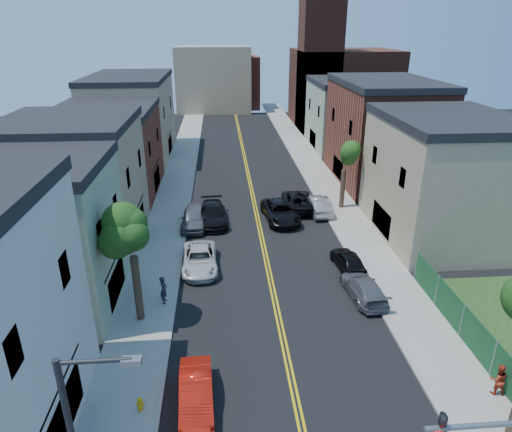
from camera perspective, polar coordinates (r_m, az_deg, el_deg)
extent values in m
cube|color=gray|center=(50.81, -9.87, 4.71)|extent=(3.20, 100.00, 0.15)
cube|color=gray|center=(51.75, 7.88, 5.17)|extent=(3.20, 100.00, 0.15)
cube|color=gray|center=(50.68, -7.90, 4.78)|extent=(0.30, 100.00, 0.15)
cube|color=gray|center=(51.41, 5.97, 5.14)|extent=(0.30, 100.00, 0.15)
cube|color=gray|center=(28.84, -26.49, -2.94)|extent=(9.00, 8.00, 8.50)
cube|color=#998466|center=(36.62, -21.78, 3.51)|extent=(9.00, 10.00, 9.00)
cube|color=brown|center=(46.93, -18.08, 7.40)|extent=(9.00, 12.00, 8.00)
cube|color=#998466|center=(60.14, -15.32, 11.67)|extent=(9.00, 16.00, 9.50)
cube|color=#998466|center=(38.04, 22.35, 4.11)|extent=(9.00, 12.00, 9.00)
cube|color=brown|center=(50.31, 15.57, 9.86)|extent=(9.00, 14.00, 10.00)
cube|color=gray|center=(63.52, 11.32, 12.13)|extent=(9.00, 12.00, 8.50)
cube|color=#4C2319|center=(79.44, 10.84, 15.54)|extent=(16.00, 14.00, 12.00)
cube|color=#4C2319|center=(73.93, 8.01, 19.09)|extent=(6.00, 6.00, 22.00)
cube|color=#998466|center=(90.64, -5.39, 16.70)|extent=(14.00, 8.00, 12.00)
cube|color=brown|center=(94.77, -2.83, 16.42)|extent=(10.00, 8.00, 10.00)
cube|color=#143F1E|center=(26.07, 25.99, -13.70)|extent=(0.04, 15.00, 1.90)
cylinder|color=#34251A|center=(26.38, -14.68, -8.77)|extent=(0.44, 0.44, 3.96)
sphere|color=#193C10|center=(24.44, -15.68, -0.09)|extent=(5.20, 5.20, 5.20)
sphere|color=#193C10|center=(23.61, -14.87, 1.90)|extent=(3.90, 3.90, 3.90)
sphere|color=#193C10|center=(25.22, -16.51, -0.76)|extent=(3.64, 3.64, 3.64)
cylinder|color=#34251A|center=(41.98, 10.82, 3.38)|extent=(0.44, 0.44, 3.52)
sphere|color=#193C10|center=(40.91, 11.21, 8.32)|extent=(4.40, 4.40, 4.40)
sphere|color=#193C10|center=(40.51, 12.03, 9.40)|extent=(3.30, 3.30, 3.30)
sphere|color=#193C10|center=(41.31, 10.41, 7.89)|extent=(3.08, 3.08, 3.08)
imported|color=black|center=(12.79, 22.17, -23.62)|extent=(0.16, 0.20, 1.00)
cylinder|color=black|center=(12.31, -19.69, -16.80)|extent=(1.80, 0.12, 0.12)
cube|color=slate|center=(12.13, -15.37, -17.14)|extent=(0.50, 0.25, 0.15)
imported|color=red|center=(21.64, -7.53, -21.09)|extent=(1.66, 4.23, 1.37)
imported|color=silver|center=(31.69, -7.08, -5.41)|extent=(2.53, 5.18, 1.42)
imported|color=#54555B|center=(38.10, -7.82, -0.20)|extent=(2.16, 4.98, 1.67)
imported|color=black|center=(38.71, -5.39, 0.22)|extent=(2.52, 5.52, 1.56)
imported|color=#585A60|center=(29.10, 13.36, -8.78)|extent=(2.24, 4.72, 1.33)
imported|color=black|center=(32.03, 11.51, -5.46)|extent=(1.90, 4.09, 1.36)
imported|color=#979B9E|center=(41.00, 7.77, 1.42)|extent=(2.01, 4.86, 1.56)
imported|color=black|center=(41.73, 5.24, 1.95)|extent=(2.93, 5.84, 1.59)
imported|color=black|center=(39.10, 3.10, 0.53)|extent=(3.19, 5.90, 1.57)
imported|color=#23232A|center=(28.02, -11.53, -9.07)|extent=(0.45, 0.66, 1.75)
imported|color=#A52E19|center=(24.27, 28.15, -17.64)|extent=(0.85, 0.71, 1.57)
cylinder|color=#CB9A0B|center=(21.90, -14.35, -22.03)|extent=(0.22, 0.22, 0.55)
sphere|color=#CB9A0B|center=(21.70, -14.43, -21.47)|extent=(0.22, 0.22, 0.22)
cylinder|color=#CB9A0B|center=(21.87, -14.36, -21.95)|extent=(0.33, 0.11, 0.11)
cylinder|color=#CB9A0B|center=(21.87, -14.36, -21.95)|extent=(0.11, 0.33, 0.11)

